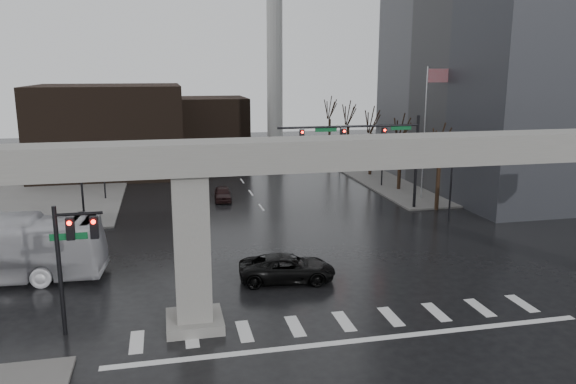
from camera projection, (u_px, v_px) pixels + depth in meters
name	position (u px, v px, depth m)	size (l,w,h in m)	color
ground	(338.00, 313.00, 27.77)	(160.00, 160.00, 0.00)	black
sidewalk_ne	(454.00, 168.00, 67.58)	(28.00, 36.00, 0.15)	slate
elevated_guideway	(366.00, 175.00, 26.55)	(48.00, 2.60, 8.70)	gray
building_far_left	(109.00, 130.00, 63.76)	(16.00, 14.00, 10.00)	black
building_far_mid	(209.00, 127.00, 76.05)	(10.00, 10.00, 8.00)	black
smokestack	(275.00, 56.00, 70.00)	(3.60, 3.60, 30.00)	beige
signal_mast_arm	(375.00, 143.00, 46.34)	(12.12, 0.43, 8.00)	black
signal_left_pole	(71.00, 248.00, 24.77)	(2.30, 0.30, 6.00)	black
flagpole_assembly	(428.00, 117.00, 50.35)	(2.06, 0.12, 12.00)	silver
lamp_right_0	(451.00, 179.00, 43.23)	(1.22, 0.32, 5.11)	black
lamp_right_1	(383.00, 153.00, 56.57)	(1.22, 0.32, 5.11)	black
lamp_right_2	(340.00, 137.00, 69.91)	(1.22, 0.32, 5.11)	black
lamp_left_0	(83.00, 196.00, 37.50)	(1.22, 0.32, 5.11)	black
lamp_left_1	(103.00, 162.00, 50.85)	(1.22, 0.32, 5.11)	black
lamp_left_2	(115.00, 143.00, 64.19)	(1.22, 0.32, 5.11)	black
tree_right_0	(438.00, 178.00, 47.42)	(1.09, 1.58, 7.50)	black
tree_right_1	(400.00, 162.00, 55.03)	(1.09, 1.61, 7.67)	black
tree_right_2	(371.00, 150.00, 62.64)	(1.10, 1.63, 7.85)	black
tree_right_3	(348.00, 140.00, 70.25)	(1.11, 1.66, 8.02)	black
tree_right_4	(330.00, 133.00, 77.86)	(1.12, 1.69, 8.19)	black
pickup_truck	(287.00, 268.00, 31.77)	(2.52, 5.46, 1.52)	black
far_car	(223.00, 194.00, 51.16)	(1.51, 3.75, 1.28)	black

